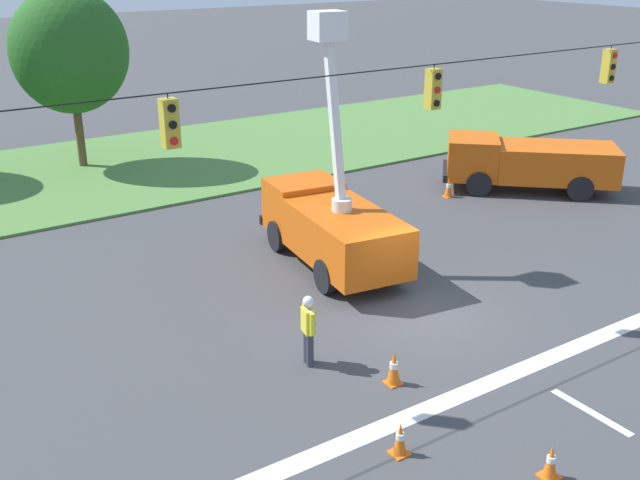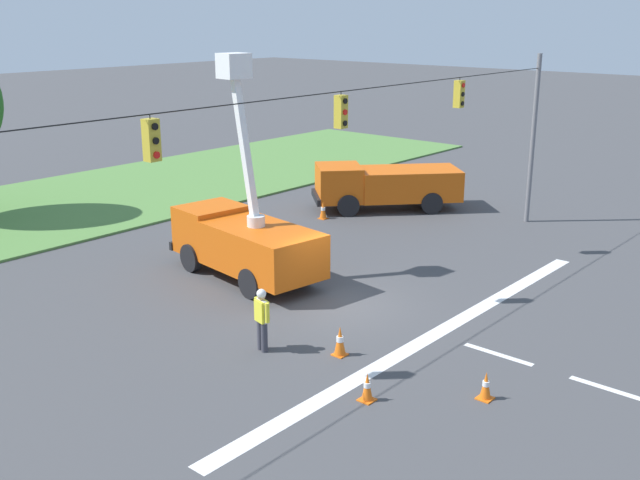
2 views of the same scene
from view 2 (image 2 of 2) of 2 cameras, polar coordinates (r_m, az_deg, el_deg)
The scene contains 11 objects.
ground_plane at distance 23.57m, azimuth 1.47°, elevation -4.94°, with size 200.00×200.00×0.00m, color #424244.
grass_verge at distance 37.10m, azimuth -20.59°, elevation 2.19°, with size 56.00×12.00×0.10m, color #517F3D.
lane_markings at distance 21.03m, azimuth 12.17°, elevation -8.11°, with size 17.60×15.25×0.01m.
signal_gantry at distance 22.30m, azimuth 1.55°, elevation 5.69°, with size 26.20×0.33×7.20m.
utility_truck_bucket_lift at distance 25.66m, azimuth -5.78°, elevation 0.16°, with size 3.11×6.43×7.55m.
utility_truck_support_near at distance 34.91m, azimuth 5.01°, elevation 4.27°, with size 6.61×6.35×2.10m.
road_worker at distance 20.16m, azimuth -4.45°, elevation -5.80°, with size 0.33×0.64×1.77m.
traffic_cone_foreground_left at distance 18.38m, azimuth 12.52°, elevation -10.78°, with size 0.36×0.36×0.70m.
traffic_cone_mid_left at distance 17.92m, azimuth 3.62°, elevation -11.11°, with size 0.36×0.36×0.72m.
traffic_cone_mid_right at distance 20.07m, azimuth 1.53°, elevation -7.69°, with size 0.36×0.36×0.83m.
traffic_cone_near_bucket at distance 33.25m, azimuth 0.24°, elevation 2.30°, with size 0.36×0.36×0.81m.
Camera 2 is at (-16.98, -13.82, 8.74)m, focal length 42.00 mm.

